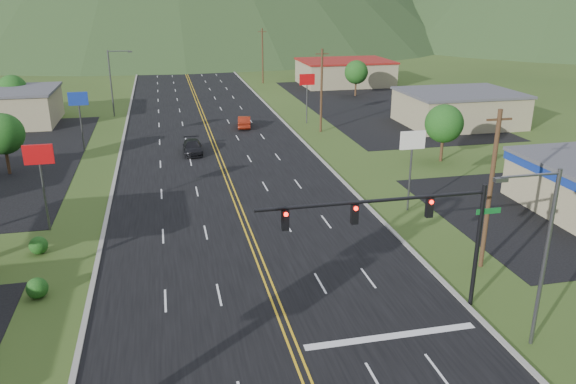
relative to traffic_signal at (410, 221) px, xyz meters
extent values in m
cylinder|color=black|center=(4.02, 0.00, -1.83)|extent=(0.24, 0.24, 7.00)
cylinder|color=black|center=(-1.98, 0.00, 1.27)|extent=(12.00, 0.18, 0.18)
cube|color=#0C591E|center=(4.42, 0.00, 0.17)|extent=(1.40, 0.06, 0.30)
cube|color=black|center=(1.02, 0.00, 0.67)|extent=(0.35, 0.28, 1.05)
sphere|color=#FF0C05|center=(1.02, -0.18, 1.02)|extent=(0.22, 0.22, 0.22)
cube|color=black|center=(-2.98, 0.00, 0.67)|extent=(0.35, 0.28, 1.05)
sphere|color=#FF0C05|center=(-2.98, -0.18, 1.02)|extent=(0.22, 0.22, 0.22)
cube|color=black|center=(-6.48, 0.00, 0.67)|extent=(0.35, 0.28, 1.05)
sphere|color=#FF0C05|center=(-6.48, -0.18, 1.02)|extent=(0.22, 0.22, 0.22)
cylinder|color=#59595E|center=(5.02, -4.00, -0.83)|extent=(0.20, 0.20, 9.00)
cylinder|color=#59595E|center=(3.58, -4.00, 3.47)|extent=(2.88, 0.12, 0.12)
cube|color=#59595E|center=(2.14, -4.00, 3.37)|extent=(0.60, 0.25, 0.18)
cylinder|color=#59595E|center=(-18.48, 56.00, -0.83)|extent=(0.20, 0.20, 9.00)
cylinder|color=#59595E|center=(-17.04, 56.00, 3.47)|extent=(2.88, 0.12, 0.12)
cube|color=#59595E|center=(-15.60, 56.00, 3.37)|extent=(0.60, 0.25, 0.18)
cube|color=tan|center=(25.52, 41.00, -3.33)|extent=(14.00, 11.00, 4.00)
cube|color=#4C4C51|center=(25.52, 41.00, -1.18)|extent=(14.40, 11.40, 0.30)
cube|color=tan|center=(21.52, 76.00, -3.23)|extent=(16.00, 12.00, 4.20)
cube|color=maroon|center=(21.52, 76.00, -0.98)|extent=(16.40, 12.40, 0.30)
cylinder|color=#59595E|center=(-20.48, 16.00, -2.83)|extent=(0.16, 0.16, 5.00)
cube|color=#B80A0D|center=(-20.48, 16.00, 0.37)|extent=(2.00, 0.18, 1.40)
cylinder|color=#59595E|center=(-20.48, 38.00, -2.83)|extent=(0.16, 0.16, 5.00)
cube|color=navy|center=(-20.48, 38.00, 0.37)|extent=(2.00, 0.18, 1.40)
cylinder|color=#59595E|center=(6.52, 14.00, -2.83)|extent=(0.16, 0.16, 5.00)
cube|color=white|center=(6.52, 14.00, 0.37)|extent=(2.00, 0.18, 1.40)
cylinder|color=#59595E|center=(6.52, 46.00, -2.83)|extent=(0.16, 0.16, 5.00)
cube|color=#B80A0D|center=(6.52, 46.00, 0.37)|extent=(2.00, 0.18, 1.40)
cylinder|color=#382314|center=(-26.48, 31.00, -3.83)|extent=(0.30, 0.30, 3.00)
sphere|color=#124213|center=(-26.48, 31.00, -1.43)|extent=(3.84, 3.84, 3.84)
cylinder|color=#382314|center=(-31.48, 58.00, -3.83)|extent=(0.30, 0.30, 3.00)
sphere|color=#124213|center=(-31.48, 58.00, -1.43)|extent=(3.84, 3.84, 3.84)
cylinder|color=#382314|center=(15.52, 26.00, -3.83)|extent=(0.30, 0.30, 3.00)
sphere|color=#124213|center=(15.52, 26.00, -1.43)|extent=(3.84, 3.84, 3.84)
cylinder|color=#382314|center=(19.52, 64.00, -3.83)|extent=(0.30, 0.30, 3.00)
sphere|color=#124213|center=(19.52, 64.00, -1.43)|extent=(3.84, 3.84, 3.84)
cylinder|color=#382314|center=(7.02, 4.00, -0.33)|extent=(0.28, 0.28, 10.00)
cube|color=#382314|center=(7.02, 4.00, 4.07)|extent=(1.60, 0.12, 0.12)
cylinder|color=#382314|center=(7.02, 41.00, -0.33)|extent=(0.28, 0.28, 10.00)
cube|color=#382314|center=(7.02, 41.00, 4.07)|extent=(1.60, 0.12, 0.12)
cylinder|color=#382314|center=(7.02, 81.00, -0.33)|extent=(0.28, 0.28, 10.00)
cube|color=#382314|center=(7.02, 81.00, 4.07)|extent=(1.60, 0.12, 0.12)
cylinder|color=#382314|center=(7.02, 121.00, -0.33)|extent=(0.28, 0.28, 10.00)
cube|color=#382314|center=(7.02, 121.00, 4.07)|extent=(1.60, 0.12, 0.12)
imported|color=black|center=(-9.05, 34.34, -4.64)|extent=(1.95, 4.76, 1.38)
imported|color=maroon|center=(-1.86, 45.26, -4.60)|extent=(2.20, 4.62, 1.46)
camera|label=1|loc=(-11.82, -24.30, 10.99)|focal=35.00mm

